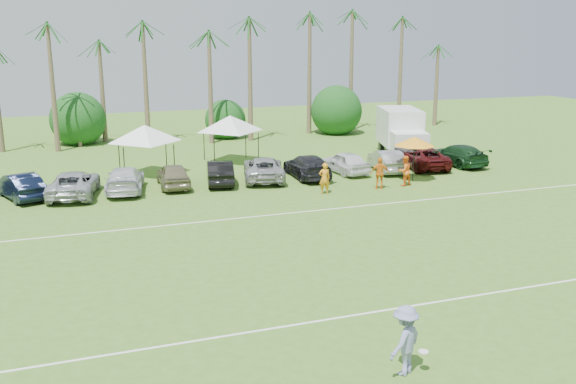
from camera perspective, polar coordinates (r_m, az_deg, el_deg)
name	(u,v)px	position (r m, az deg, el deg)	size (l,w,h in m)	color
ground	(359,347)	(19.12, 6.31, -13.57)	(120.00, 120.00, 0.00)	#436E21
field_lines	(271,258)	(25.91, -1.54, -5.91)	(80.00, 12.10, 0.01)	white
palm_tree_3	(42,16)	(53.15, -21.01, 14.40)	(2.40, 2.40, 11.90)	brown
palm_tree_4	(100,51)	(53.28, -16.38, 11.96)	(2.40, 2.40, 8.90)	brown
palm_tree_5	(151,39)	(53.69, -12.08, 13.16)	(2.40, 2.40, 9.90)	brown
palm_tree_6	(200,28)	(54.40, -7.82, 14.24)	(2.40, 2.40, 10.90)	brown
palm_tree_7	(247,18)	(55.41, -3.67, 15.21)	(2.40, 2.40, 11.90)	brown
palm_tree_8	(303,49)	(57.03, 1.32, 12.60)	(2.40, 2.40, 8.90)	brown
palm_tree_9	(355,38)	(59.01, 5.98, 13.42)	(2.40, 2.40, 9.90)	brown
palm_tree_10	(405,29)	(61.35, 10.34, 14.10)	(2.40, 2.40, 10.90)	brown
palm_tree_11	(443,19)	(63.46, 13.60, 14.70)	(2.40, 2.40, 11.90)	brown
bush_tree_1	(78,123)	(54.61, -18.15, 5.88)	(4.00, 4.00, 4.00)	brown
bush_tree_2	(223,116)	(56.27, -5.79, 6.71)	(4.00, 4.00, 4.00)	brown
bush_tree_3	(329,112)	(59.50, 3.65, 7.15)	(4.00, 4.00, 4.00)	brown
sideline_player_a	(324,178)	(36.04, 3.26, 1.22)	(0.65, 0.42, 1.77)	orange
sideline_player_b	(405,171)	(38.50, 10.32, 1.87)	(0.88, 0.68, 1.80)	orange
sideline_player_c	(380,173)	(37.49, 8.18, 1.66)	(1.08, 0.45, 1.85)	orange
box_truck	(402,132)	(47.46, 10.07, 5.28)	(4.35, 7.09, 3.43)	white
canopy_tent_left	(144,125)	(41.28, -12.65, 5.83)	(4.65, 4.65, 3.77)	black
canopy_tent_right	(230,115)	(44.68, -5.18, 6.79)	(4.74, 4.74, 3.84)	black
market_umbrella	(415,141)	(39.60, 11.18, 4.45)	(2.46, 2.46, 2.74)	black
frisbee_player	(405,340)	(17.56, 10.37, -12.84)	(1.43, 1.24, 1.92)	#7D84B1
parked_car_1	(20,186)	(37.87, -22.72, 0.50)	(1.51, 4.33, 1.43)	black
parked_car_2	(74,184)	(37.35, -18.50, 0.70)	(2.37, 5.14, 1.43)	#A2A4A9
parked_car_3	(125,179)	(37.69, -14.29, 1.11)	(2.00, 4.92, 1.43)	silver
parked_car_4	(173,175)	(38.16, -10.16, 1.48)	(1.69, 4.19, 1.43)	#7B7554
parked_car_5	(220,172)	(38.64, -6.07, 1.77)	(1.51, 4.33, 1.43)	black
parked_car_6	(264,169)	(39.44, -2.17, 2.09)	(2.37, 5.14, 1.43)	#969798
parked_car_7	(307,166)	(40.13, 1.72, 2.30)	(2.00, 4.92, 1.43)	black
parked_car_8	(345,162)	(41.55, 5.11, 2.65)	(1.69, 4.19, 1.43)	white
parked_car_9	(387,161)	(42.41, 8.77, 2.77)	(1.51, 4.33, 1.43)	gray
parked_car_10	(422,157)	(43.95, 11.84, 3.03)	(2.37, 5.14, 1.43)	#450D0E
parked_car_11	(457,155)	(45.47, 14.83, 3.22)	(2.00, 4.92, 1.43)	#15391B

